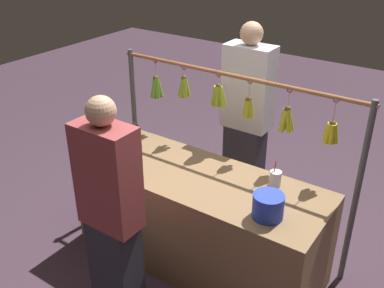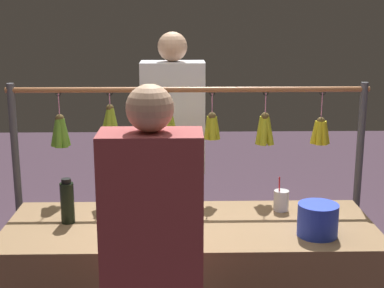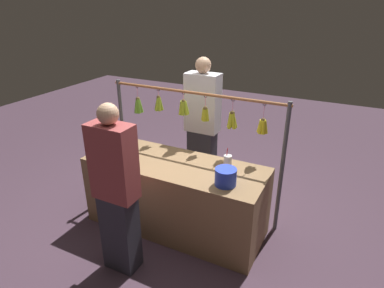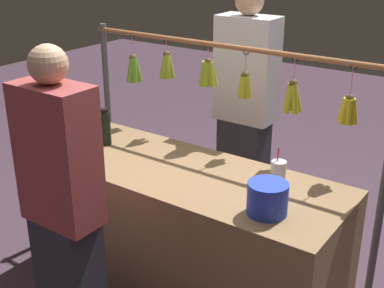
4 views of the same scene
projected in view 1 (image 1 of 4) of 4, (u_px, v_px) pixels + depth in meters
The scene contains 8 objects.
ground_plane at pixel (199, 259), 3.72m from camera, with size 12.00×12.00×0.00m, color #473341.
market_counter at pixel (199, 220), 3.53m from camera, with size 1.95×0.73×0.80m, color olive.
display_rack at pixel (232, 120), 3.55m from camera, with size 2.12×0.13×1.50m.
water_bottle at pixel (136, 138), 3.65m from camera, with size 0.07×0.07×0.24m.
blue_bucket at pixel (268, 206), 2.87m from camera, with size 0.20×0.20×0.16m, color blue.
drink_cup at pixel (275, 179), 3.20m from camera, with size 0.09×0.09×0.19m.
vendor_person at pixel (246, 123), 4.02m from camera, with size 0.42×0.23×1.77m.
customer_person at pixel (112, 219), 2.86m from camera, with size 0.39×0.21×1.65m.
Camera 1 is at (-1.58, 2.39, 2.56)m, focal length 42.08 mm.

